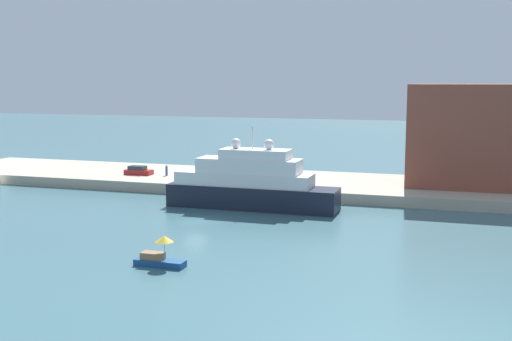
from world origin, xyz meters
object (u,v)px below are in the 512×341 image
(harbor_building, at_px, (486,135))
(parked_car, at_px, (138,171))
(person_figure, at_px, (167,171))
(large_yacht, at_px, (250,184))
(small_motorboat, at_px, (159,256))
(mooring_bollard, at_px, (254,184))

(harbor_building, bearing_deg, parked_car, -174.11)
(parked_car, height_order, person_figure, person_figure)
(large_yacht, height_order, small_motorboat, large_yacht)
(large_yacht, height_order, mooring_bollard, large_yacht)
(parked_car, bearing_deg, small_motorboat, -59.66)
(large_yacht, bearing_deg, person_figure, 143.74)
(large_yacht, height_order, parked_car, large_yacht)
(harbor_building, bearing_deg, person_figure, -173.86)
(parked_car, bearing_deg, harbor_building, 5.89)
(parked_car, bearing_deg, large_yacht, -29.62)
(small_motorboat, bearing_deg, harbor_building, 58.05)
(person_figure, height_order, mooring_bollard, person_figure)
(person_figure, bearing_deg, harbor_building, 6.14)
(person_figure, distance_m, mooring_bollard, 17.31)
(large_yacht, xyz_separation_m, harbor_building, (29.23, 18.70, 5.62))
(small_motorboat, xyz_separation_m, parked_car, (-23.82, 40.69, 1.15))
(large_yacht, bearing_deg, parked_car, 150.38)
(parked_car, relative_size, person_figure, 2.59)
(parked_car, xyz_separation_m, person_figure, (4.86, 0.29, 0.20))
(harbor_building, distance_m, person_figure, 48.43)
(small_motorboat, distance_m, person_figure, 45.18)
(harbor_building, bearing_deg, mooring_bollard, -161.12)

